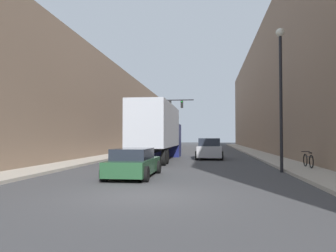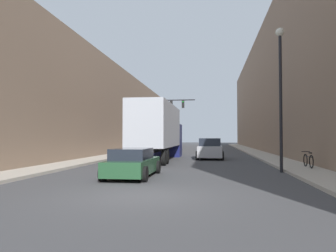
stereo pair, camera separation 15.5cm
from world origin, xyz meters
name	(u,v)px [view 1 (the left image)]	position (x,y,z in m)	size (l,w,h in m)	color
ground_plane	(144,196)	(0.00, 0.00, 0.00)	(200.00, 200.00, 0.00)	#424244
sidewalk_right	(252,152)	(6.92, 30.00, 0.07)	(2.20, 80.00, 0.15)	#B2A899
sidewalk_left	(138,151)	(-6.92, 30.00, 0.07)	(2.20, 80.00, 0.15)	#B2A899
building_right	(287,88)	(11.02, 30.00, 7.58)	(6.00, 80.00, 15.16)	#846B56
building_left	(106,113)	(-11.02, 30.00, 4.86)	(6.00, 80.00, 9.72)	#846B56
semi_truck	(158,130)	(-2.00, 15.32, 2.37)	(2.52, 11.92, 4.22)	#B2B7C1
sedan_car	(134,163)	(-1.42, 4.64, 0.63)	(1.96, 4.47, 1.30)	#234C2D
suv_car	(209,149)	(1.94, 17.48, 0.81)	(2.18, 4.50, 1.71)	#B7B7BC
traffic_signal_gantry	(159,113)	(-4.15, 29.42, 4.68)	(5.85, 0.35, 6.59)	black
street_lamp	(281,81)	(5.67, 7.53, 4.74)	(0.44, 0.44, 7.48)	black
parked_bicycle	(308,160)	(7.36, 8.88, 0.53)	(0.44, 1.83, 0.86)	black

